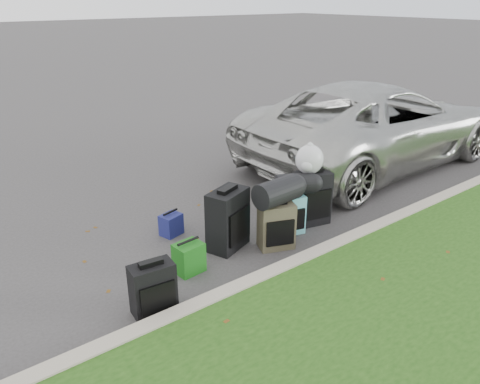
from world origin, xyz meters
TOP-DOWN VIEW (x-y plane):
  - ground at (0.00, 0.00)m, footprint 120.00×120.00m
  - curb at (0.00, -1.00)m, footprint 120.00×0.18m
  - suv at (3.54, 0.89)m, footprint 5.43×2.53m
  - suitcase_small_black at (-1.86, -0.69)m, footprint 0.45×0.28m
  - suitcase_large_black_left at (-0.50, -0.08)m, footprint 0.60×0.48m
  - suitcase_olive at (-0.03, -0.44)m, footprint 0.50×0.41m
  - suitcase_teal at (0.37, -0.26)m, footprint 0.41×0.31m
  - suitcase_large_black_right at (0.80, -0.22)m, footprint 0.55×0.40m
  - tote_green at (-1.19, -0.27)m, footprint 0.33×0.27m
  - tote_navy at (-0.90, 0.64)m, footprint 0.31×0.27m
  - duffel_left at (-0.02, -0.44)m, footprint 0.61×0.35m
  - duffel_right at (0.47, -0.23)m, footprint 0.56×0.48m
  - trash_bag at (0.75, -0.20)m, footprint 0.38×0.38m

SIDE VIEW (x-z plane):
  - ground at x=0.00m, z-range 0.00..0.00m
  - curb at x=0.00m, z-range 0.00..0.15m
  - tote_navy at x=-0.90m, z-range 0.00..0.28m
  - tote_green at x=-1.19m, z-range 0.00..0.35m
  - suitcase_teal at x=0.37m, z-range 0.00..0.53m
  - suitcase_small_black at x=-1.86m, z-range 0.00..0.54m
  - suitcase_olive at x=-0.03m, z-range 0.00..0.59m
  - suitcase_large_black_right at x=0.80m, z-range 0.00..0.74m
  - suitcase_large_black_left at x=-0.50m, z-range 0.00..0.76m
  - duffel_right at x=0.47m, z-range 0.53..0.80m
  - duffel_left at x=-0.02m, z-range 0.59..0.91m
  - suv at x=3.54m, z-range 0.00..1.50m
  - trash_bag at x=0.75m, z-range 0.74..1.12m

